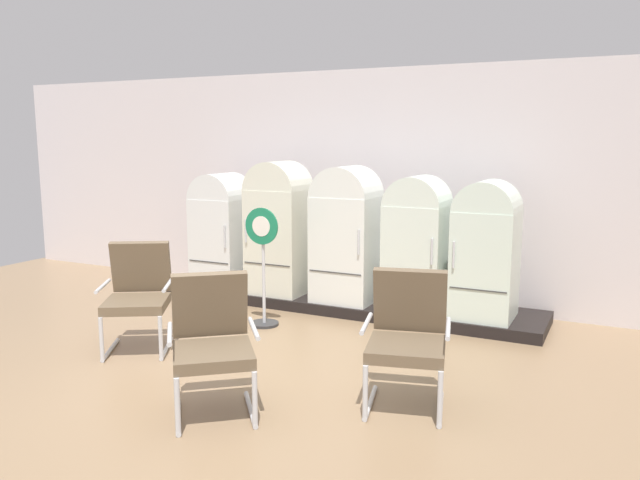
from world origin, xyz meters
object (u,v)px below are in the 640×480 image
(refrigerator_4, at_px, (486,246))
(armchair_left, at_px, (138,291))
(refrigerator_0, at_px, (221,227))
(refrigerator_1, at_px, (279,224))
(refrigerator_2, at_px, (346,230))
(armchair_right, at_px, (408,332))
(sign_stand, at_px, (263,273))
(refrigerator_3, at_px, (417,240))
(armchair_center, at_px, (212,337))

(refrigerator_4, distance_m, armchair_left, 3.64)
(refrigerator_0, xyz_separation_m, refrigerator_1, (0.87, -0.01, 0.09))
(refrigerator_2, relative_size, armchair_right, 1.54)
(refrigerator_0, xyz_separation_m, armchair_right, (3.29, -2.22, -0.34))
(refrigerator_0, xyz_separation_m, armchair_left, (0.49, -2.13, -0.34))
(refrigerator_2, bearing_deg, sign_stand, -120.58)
(refrigerator_0, relative_size, refrigerator_1, 0.90)
(refrigerator_0, bearing_deg, refrigerator_3, -0.02)
(armchair_left, bearing_deg, refrigerator_4, 36.43)
(refrigerator_2, height_order, armchair_left, refrigerator_2)
(refrigerator_1, xyz_separation_m, refrigerator_3, (1.78, 0.01, -0.07))
(armchair_left, xyz_separation_m, armchair_right, (2.79, -0.09, 0.00))
(refrigerator_1, distance_m, armchair_center, 3.22)
(refrigerator_3, distance_m, armchair_center, 3.08)
(refrigerator_3, height_order, armchair_right, refrigerator_3)
(armchair_right, bearing_deg, refrigerator_3, 106.02)
(refrigerator_4, height_order, sign_stand, refrigerator_4)
(refrigerator_4, bearing_deg, refrigerator_0, -179.56)
(armchair_left, bearing_deg, refrigerator_3, 44.60)
(refrigerator_0, relative_size, armchair_right, 1.42)
(refrigerator_2, relative_size, sign_stand, 1.22)
(refrigerator_1, bearing_deg, refrigerator_0, 179.59)
(armchair_right, bearing_deg, armchair_center, -149.01)
(refrigerator_1, relative_size, armchair_left, 1.58)
(refrigerator_2, xyz_separation_m, armchair_left, (-1.28, -2.14, -0.40))
(armchair_right, bearing_deg, refrigerator_0, 145.94)
(armchair_center, bearing_deg, armchair_left, 150.14)
(refrigerator_0, bearing_deg, armchair_right, -34.06)
(refrigerator_1, xyz_separation_m, armchair_left, (-0.37, -2.12, -0.43))
(refrigerator_4, height_order, armchair_center, refrigerator_4)
(refrigerator_3, relative_size, sign_stand, 1.15)
(refrigerator_0, distance_m, armchair_center, 3.62)
(refrigerator_3, bearing_deg, refrigerator_1, -179.83)
(armchair_right, bearing_deg, refrigerator_4, 86.81)
(armchair_right, height_order, armchair_center, same)
(refrigerator_4, bearing_deg, sign_stand, -156.14)
(refrigerator_2, relative_size, armchair_left, 1.54)
(refrigerator_1, distance_m, refrigerator_3, 1.78)
(refrigerator_1, height_order, armchair_right, refrigerator_1)
(armchair_center, bearing_deg, refrigerator_0, 123.75)
(armchair_center, relative_size, sign_stand, 0.79)
(refrigerator_0, xyz_separation_m, refrigerator_3, (2.65, -0.00, 0.02))
(refrigerator_2, height_order, armchair_right, refrigerator_2)
(sign_stand, bearing_deg, refrigerator_1, 109.84)
(refrigerator_0, distance_m, refrigerator_3, 2.65)
(refrigerator_1, distance_m, sign_stand, 1.08)
(refrigerator_1, xyz_separation_m, refrigerator_4, (2.55, 0.03, -0.09))
(refrigerator_2, xyz_separation_m, refrigerator_3, (0.87, -0.02, -0.05))
(refrigerator_0, xyz_separation_m, sign_stand, (1.21, -0.95, -0.32))
(armchair_center, distance_m, sign_stand, 2.19)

